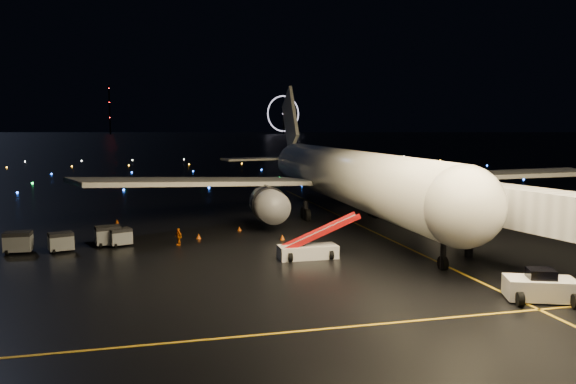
# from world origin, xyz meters

# --- Properties ---
(ground) EXTENTS (2000.00, 2000.00, 0.00)m
(ground) POSITION_xyz_m (0.00, 300.00, 0.00)
(ground) COLOR black
(ground) RESTS_ON ground
(lane_centre) EXTENTS (0.25, 80.00, 0.02)m
(lane_centre) POSITION_xyz_m (12.00, 15.00, 0.01)
(lane_centre) COLOR gold
(lane_centre) RESTS_ON ground
(lane_cross) EXTENTS (60.00, 0.25, 0.02)m
(lane_cross) POSITION_xyz_m (-5.00, -10.00, 0.01)
(lane_cross) COLOR gold
(lane_cross) RESTS_ON ground
(airliner) EXTENTS (62.57, 59.52, 17.51)m
(airliner) POSITION_xyz_m (11.49, 26.81, 8.75)
(airliner) COLOR silver
(airliner) RESTS_ON ground
(pushback_tug) EXTENTS (4.81, 3.64, 2.04)m
(pushback_tug) POSITION_xyz_m (13.33, -8.34, 1.02)
(pushback_tug) COLOR silver
(pushback_tug) RESTS_ON ground
(belt_loader) EXTENTS (7.29, 2.00, 3.53)m
(belt_loader) POSITION_xyz_m (1.99, 6.30, 1.77)
(belt_loader) COLOR silver
(belt_loader) RESTS_ON ground
(crew_c) EXTENTS (0.85, 1.00, 1.60)m
(crew_c) POSITION_xyz_m (-8.36, 14.19, 0.80)
(crew_c) COLOR orange
(crew_c) RESTS_ON ground
(safety_cone_0) EXTENTS (0.58, 0.58, 0.53)m
(safety_cone_0) POSITION_xyz_m (1.68, 14.32, 0.26)
(safety_cone_0) COLOR #F55E0F
(safety_cone_0) RESTS_ON ground
(safety_cone_1) EXTENTS (0.48, 0.48, 0.49)m
(safety_cone_1) POSITION_xyz_m (-1.70, 19.97, 0.24)
(safety_cone_1) COLOR #F55E0F
(safety_cone_1) RESTS_ON ground
(safety_cone_2) EXTENTS (0.63, 0.63, 0.54)m
(safety_cone_2) POSITION_xyz_m (-6.28, 16.80, 0.27)
(safety_cone_2) COLOR #F55E0F
(safety_cone_2) RESTS_ON ground
(safety_cone_3) EXTENTS (0.58, 0.58, 0.50)m
(safety_cone_3) POSITION_xyz_m (-14.63, 27.99, 0.25)
(safety_cone_3) COLOR #F55E0F
(safety_cone_3) RESTS_ON ground
(ferris_wheel) EXTENTS (49.33, 16.80, 52.00)m
(ferris_wheel) POSITION_xyz_m (170.00, 720.00, 26.00)
(ferris_wheel) COLOR black
(ferris_wheel) RESTS_ON ground
(radio_mast) EXTENTS (1.80, 1.80, 64.00)m
(radio_mast) POSITION_xyz_m (-60.00, 740.00, 32.00)
(radio_mast) COLOR black
(radio_mast) RESTS_ON ground
(taxiway_lights) EXTENTS (164.00, 92.00, 0.36)m
(taxiway_lights) POSITION_xyz_m (0.00, 106.00, 0.18)
(taxiway_lights) COLOR black
(taxiway_lights) RESTS_ON ground
(baggage_cart_0) EXTENTS (2.30, 1.98, 1.64)m
(baggage_cart_0) POSITION_xyz_m (-13.65, 15.17, 0.82)
(baggage_cart_0) COLOR gray
(baggage_cart_0) RESTS_ON ground
(baggage_cart_1) EXTENTS (2.37, 1.98, 1.73)m
(baggage_cart_1) POSITION_xyz_m (-18.64, 13.91, 0.86)
(baggage_cart_1) COLOR gray
(baggage_cart_1) RESTS_ON ground
(baggage_cart_2) EXTENTS (2.49, 1.98, 1.88)m
(baggage_cart_2) POSITION_xyz_m (-14.75, 15.47, 0.94)
(baggage_cart_2) COLOR gray
(baggage_cart_2) RESTS_ON ground
(baggage_cart_3) EXTENTS (2.27, 1.61, 1.90)m
(baggage_cart_3) POSITION_xyz_m (-22.20, 14.21, 0.95)
(baggage_cart_3) COLOR gray
(baggage_cart_3) RESTS_ON ground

